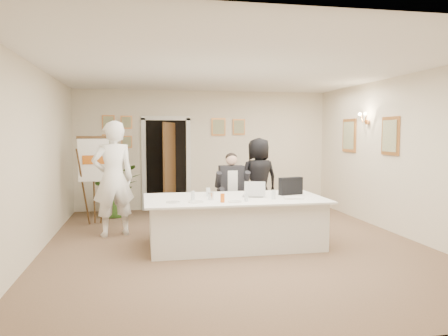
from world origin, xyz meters
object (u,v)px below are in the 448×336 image
seated_man (232,191)px  paper_stack (294,198)px  steel_jug (211,196)px  potted_palm (117,190)px  conference_table (234,221)px  standing_man (113,179)px  oj_glass (223,198)px  laptop_bag (291,186)px  flip_chart (94,185)px  laptop (253,188)px  standing_woman (258,179)px

seated_man → paper_stack: (0.67, -1.51, 0.06)m
paper_stack → steel_jug: bearing=174.1°
potted_palm → conference_table: bearing=-55.3°
conference_table → standing_man: (-1.94, 1.05, 0.61)m
standing_man → oj_glass: 2.24m
laptop_bag → oj_glass: bearing=-170.1°
flip_chart → laptop: 3.35m
standing_man → laptop_bag: 3.07m
flip_chart → oj_glass: flip_chart is taller
seated_man → standing_woman: 1.05m
conference_table → standing_man: 2.29m
standing_man → standing_woman: (2.87, 0.91, -0.15)m
flip_chart → oj_glass: (2.09, -2.51, 0.05)m
standing_woman → laptop_bag: (0.06, -1.82, 0.07)m
standing_man → laptop: (2.26, -0.99, -0.09)m
conference_table → flip_chart: size_ratio=1.66×
seated_man → laptop: (0.11, -1.14, 0.19)m
standing_woman → steel_jug: 2.52m
laptop → paper_stack: 0.68m
laptop → conference_table: bearing=-153.4°
flip_chart → laptop: flip_chart is taller
paper_stack → oj_glass: (-1.16, -0.14, 0.05)m
laptop → paper_stack: (0.56, -0.37, -0.12)m
standing_man → steel_jug: bearing=124.0°
flip_chart → steel_jug: flip_chart is taller
oj_glass → steel_jug: bearing=115.8°
conference_table → standing_woman: bearing=64.6°
standing_man → oj_glass: size_ratio=15.48×
flip_chart → laptop: size_ratio=4.80×
flip_chart → standing_woman: 3.30m
standing_man → laptop_bag: (2.93, -0.90, -0.09)m
potted_palm → oj_glass: potted_palm is taller
seated_man → laptop_bag: size_ratio=3.50×
conference_table → flip_chart: (-2.37, 2.06, 0.40)m
seated_man → laptop_bag: 1.33m
oj_glass → steel_jug: oj_glass is taller
potted_palm → oj_glass: 3.73m
seated_man → paper_stack: seated_man is taller
standing_man → potted_palm: (-0.04, 1.81, -0.43)m
standing_woman → paper_stack: size_ratio=5.70×
paper_stack → steel_jug: size_ratio=2.72×
flip_chart → laptop_bag: flip_chart is taller
laptop → laptop_bag: (0.67, 0.08, 0.01)m
laptop_bag → oj_glass: (-1.27, -0.59, -0.08)m
laptop_bag → paper_stack: bearing=-118.7°
standing_woman → laptop: (-0.61, -1.90, 0.06)m
conference_table → seated_man: bearing=80.1°
laptop → steel_jug: (-0.73, -0.24, -0.08)m
laptop → steel_jug: bearing=-146.6°
potted_palm → seated_man: bearing=-37.0°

